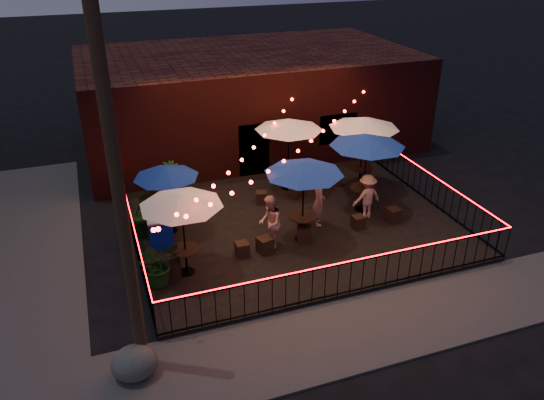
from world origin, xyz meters
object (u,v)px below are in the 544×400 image
Objects in this scene: cafe_table_1 at (166,173)px; cafe_table_2 at (304,169)px; utility_pole at (121,206)px; cafe_table_3 at (289,125)px; cafe_table_4 at (367,141)px; boulder at (135,363)px; cooler at (161,233)px; cafe_table_0 at (181,201)px; cafe_table_5 at (364,124)px.

cafe_table_2 is (3.69, -1.85, 0.37)m from cafe_table_1.
utility_pole is 2.53× the size of cafe_table_3.
utility_pole is 2.50× the size of cafe_table_4.
cooler is at bearing 74.15° from boulder.
utility_pole is 5.77m from cooler.
cafe_table_2 reaches higher than cafe_table_1.
cafe_table_0 is 2.43m from cafe_table_1.
cooler is at bearing -153.25° from cafe_table_3.
cafe_table_4 is 7.06m from cooler.
cafe_table_2 reaches higher than cooler.
cafe_table_1 is at bearing 90.00° from cafe_table_0.
cafe_table_2 is 2.94× the size of cooler.
cafe_table_4 reaches higher than cafe_table_1.
cafe_table_5 is 2.92× the size of cooler.
cafe_table_2 is (5.29, 3.57, -1.49)m from utility_pole.
utility_pole is 3.75m from cafe_table_0.
boulder is (-8.14, -4.94, -2.24)m from cafe_table_4.
cafe_table_1 is at bearing -160.18° from cafe_table_3.
cafe_table_1 is at bearing 69.28° from cooler.
cafe_table_5 is at bearing 37.88° from cafe_table_2.
cooler is at bearing -178.92° from cafe_table_4.
boulder is at bearing -131.00° from cafe_table_3.
cafe_table_5 is (0.70, 1.51, 0.03)m from cafe_table_4.
cooler is (-0.43, -0.88, -1.50)m from cafe_table_1.
cafe_table_5 is 7.90m from cooler.
cafe_table_5 is at bearing 6.15° from cafe_table_1.
cafe_table_5 reaches higher than cooler.
cafe_table_5 is (2.45, -0.89, 0.07)m from cafe_table_3.
cafe_table_4 is 1.13× the size of cafe_table_5.
cooler reaches higher than boulder.
cafe_table_5 is (7.04, 0.76, 0.49)m from cafe_table_1.
cafe_table_2 is at bearing -26.58° from cafe_table_1.
cafe_table_4 is at bearing -53.80° from cafe_table_3.
cafe_table_3 is at bearing 49.00° from boulder.
cafe_table_2 is 2.87m from cafe_table_4.
cafe_table_3 is 9.97m from boulder.
cafe_table_5 reaches higher than cafe_table_4.
cafe_table_3 is at bearing 159.97° from cafe_table_5.
cafe_table_4 is at bearing -114.77° from cafe_table_5.
cooler is (1.17, 4.54, -3.36)m from utility_pole.
utility_pole is at bearing -118.14° from cafe_table_0.
cafe_table_5 is (8.64, 6.17, -1.37)m from utility_pole.
cooler is (-5.02, -2.53, -1.93)m from cafe_table_3.
utility_pole is at bearing 54.88° from boulder.
cafe_table_2 is 4.25m from cafe_table_5.
utility_pole is 10.71m from cafe_table_5.
boulder is (-5.49, -3.84, -2.14)m from cafe_table_2.
utility_pole is 2.77× the size of cafe_table_0.
cafe_table_4 is (6.35, 1.67, 0.21)m from cafe_table_0.
cafe_table_2 is at bearing -7.90° from cooler.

